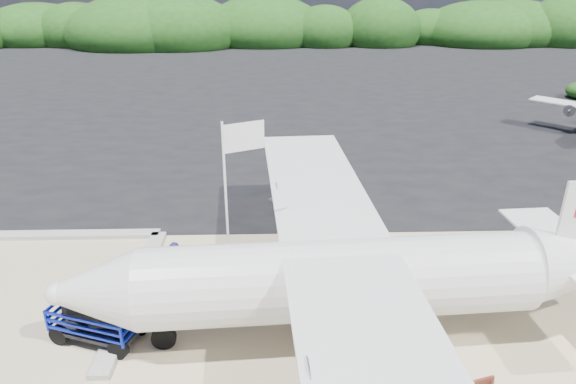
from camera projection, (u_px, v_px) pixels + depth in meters
name	position (u px, v px, depth m)	size (l,w,h in m)	color
ground	(290.00, 322.00, 13.76)	(160.00, 160.00, 0.00)	beige
asphalt_apron	(278.00, 86.00, 41.22)	(90.00, 50.00, 0.04)	#B2B2B2
vegetation_band	(276.00, 44.00, 64.11)	(124.00, 8.00, 4.40)	#B2B2B2
baggage_cart	(102.00, 338.00, 13.18)	(2.41, 1.38, 1.21)	#0B1DB1
flagpole	(232.00, 311.00, 14.24)	(1.08, 0.45, 5.42)	white
crew_a	(176.00, 266.00, 14.86)	(0.58, 0.38, 1.59)	navy
crew_b	(287.00, 262.00, 14.74)	(0.94, 0.73, 1.94)	navy
crew_c	(345.00, 242.00, 15.91)	(1.09, 0.46, 1.86)	navy
aircraft_large	(465.00, 127.00, 30.59)	(17.59, 17.59, 5.28)	#B2B2B2
aircraft_small	(147.00, 86.00, 41.13)	(6.95, 6.95, 2.50)	#B2B2B2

